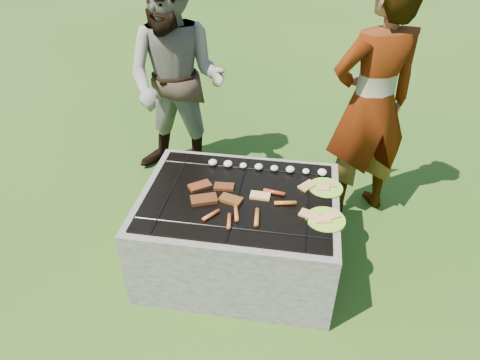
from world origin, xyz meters
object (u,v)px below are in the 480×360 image
object	(u,v)px
plate_far	(325,188)
cook	(371,105)
fire_pit	(239,233)
plate_near	(326,219)
bystander	(177,82)

from	to	relation	value
plate_far	cook	xyz separation A→B (m)	(0.30, 0.63, 0.33)
fire_pit	cook	world-z (taller)	cook
fire_pit	plate_far	bearing A→B (deg)	17.59
plate_far	plate_near	world-z (taller)	plate_near
cook	bystander	bearing A→B (deg)	-35.40
fire_pit	cook	size ratio (longest dim) A/B	0.69
cook	bystander	distance (m)	1.59
plate_far	bystander	bearing A→B (deg)	144.52
plate_near	fire_pit	bearing A→B (deg)	164.97
plate_far	cook	bearing A→B (deg)	64.83
fire_pit	plate_near	bearing A→B (deg)	-15.03
fire_pit	bystander	distance (m)	1.43
bystander	fire_pit	bearing A→B (deg)	-49.97
fire_pit	plate_far	size ratio (longest dim) A/B	4.44
plate_near	bystander	distance (m)	1.79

